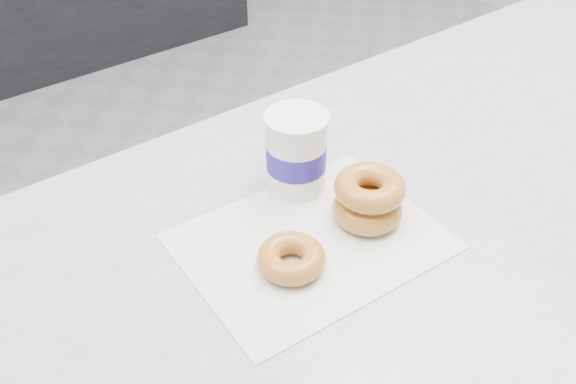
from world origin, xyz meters
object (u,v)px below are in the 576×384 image
Objects in this scene: counter at (407,369)px; donut_single at (291,258)px; donut_stack at (369,199)px; coffee_cup at (296,152)px.

donut_single reaches higher than counter.
coffee_cup reaches higher than donut_stack.
counter is 0.50m from donut_stack.
counter is at bearing -0.66° from donut_single.
donut_single is 0.82× the size of donut_stack.
donut_stack is at bearing -80.31° from coffee_cup.
counter is 0.54m from donut_single.
coffee_cup is at bearing 141.87° from counter.
donut_single is 0.18m from coffee_cup.
coffee_cup is at bearing 50.44° from donut_single.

